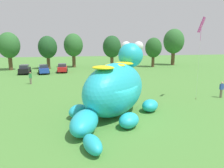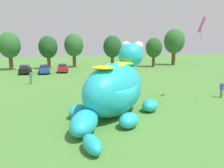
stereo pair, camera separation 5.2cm
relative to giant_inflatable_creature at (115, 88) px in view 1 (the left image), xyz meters
name	(u,v)px [view 1 (the left image)]	position (x,y,z in m)	size (l,w,h in m)	color
ground_plane	(125,120)	(0.39, -1.50, -2.14)	(160.00, 160.00, 0.00)	#4C8438
giant_inflatable_creature	(115,88)	(0.00, 0.00, 0.00)	(8.28, 10.88, 5.86)	#23B2C6
car_black	(25,69)	(-11.04, 26.30, -1.28)	(1.96, 4.11, 1.72)	black
car_blue	(44,69)	(-7.56, 25.73, -1.28)	(2.34, 4.29, 1.72)	#2347B7
car_red	(62,68)	(-4.11, 26.98, -1.28)	(2.09, 4.17, 1.72)	red
tree_left	(9,45)	(-14.93, 33.11, 3.07)	(4.49, 4.49, 7.96)	brown
tree_mid_left	(48,47)	(-7.14, 33.70, 2.63)	(4.11, 4.11, 7.30)	brown
tree_centre_left	(73,45)	(-1.39, 35.61, 3.05)	(4.48, 4.48, 7.95)	brown
tree_centre	(112,47)	(7.13, 32.03, 2.70)	(4.17, 4.17, 7.40)	brown
tree_centre_right	(153,48)	(17.38, 32.05, 2.44)	(3.95, 3.95, 7.01)	brown
tree_mid_right	(174,42)	(24.36, 35.12, 3.98)	(5.27, 5.27, 9.36)	brown
spectator_near_inflatable	(221,90)	(12.25, 2.67, -1.29)	(0.38, 0.26, 1.71)	#726656
spectator_mid_field	(30,78)	(-8.51, 15.26, -1.29)	(0.38, 0.26, 1.71)	#726656
tethered_flying_kite	(201,26)	(9.23, 2.62, 5.15)	(1.13, 1.13, 8.14)	brown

